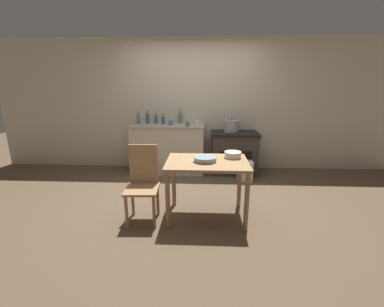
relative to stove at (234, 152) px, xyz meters
name	(u,v)px	position (x,y,z in m)	size (l,w,h in m)	color
ground_plane	(191,198)	(-0.78, -1.26, -0.40)	(14.00, 14.00, 0.00)	brown
wall_back	(195,106)	(-0.78, 0.32, 0.87)	(8.00, 0.07, 2.55)	beige
counter_cabinet	(168,148)	(-1.29, -0.01, 0.07)	(1.41, 0.62, 0.94)	beige
stove	(234,152)	(0.00, 0.00, 0.00)	(0.89, 0.61, 0.80)	#38332D
work_table	(207,170)	(-0.54, -1.80, 0.24)	(1.02, 0.72, 0.76)	#A87F56
chair	(143,182)	(-1.35, -1.88, 0.10)	(0.42, 0.42, 0.96)	#A87F56
flour_sack	(245,171)	(0.16, -0.47, -0.22)	(0.26, 0.18, 0.37)	beige
stock_pot	(231,126)	(-0.07, 0.03, 0.51)	(0.29, 0.29, 0.25)	#A8A8AD
mixing_bowl_large	(205,159)	(-0.57, -1.81, 0.39)	(0.29, 0.29, 0.06)	#93A8B2
mixing_bowl_small	(233,154)	(-0.21, -1.63, 0.40)	(0.22, 0.22, 0.08)	silver
bottle_far_left	(148,119)	(-1.69, 0.08, 0.64)	(0.07, 0.07, 0.25)	#3D5675
bottle_left	(180,118)	(-1.06, 0.20, 0.64)	(0.07, 0.07, 0.26)	#517F5B
bottle_mid_left	(156,119)	(-1.53, 0.12, 0.62)	(0.07, 0.07, 0.19)	#3D5675
bottle_center_left	(163,120)	(-1.38, 0.05, 0.61)	(0.07, 0.07, 0.18)	#3D5675
bottle_center	(138,119)	(-1.86, 0.04, 0.64)	(0.07, 0.07, 0.25)	#517F5B
cup_center_right	(196,123)	(-0.73, -0.08, 0.59)	(0.09, 0.09, 0.09)	silver
cup_mid_right	(188,124)	(-0.89, -0.23, 0.58)	(0.08, 0.08, 0.08)	#4C6B99
cup_right	(171,123)	(-1.22, -0.08, 0.58)	(0.08, 0.08, 0.08)	#4C6B99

